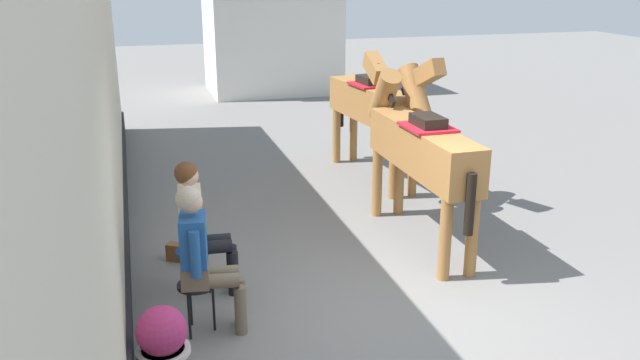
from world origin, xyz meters
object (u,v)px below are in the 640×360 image
at_px(seated_visitor_far, 198,222).
at_px(flower_planter_middle, 163,343).
at_px(saddled_horse_far, 377,105).
at_px(satchel_bag, 180,252).
at_px(saddled_horse_near, 418,146).
at_px(seated_visitor_near, 202,252).

bearing_deg(seated_visitor_far, flower_planter_middle, -108.09).
relative_size(saddled_horse_far, flower_planter_middle, 4.67).
distance_m(seated_visitor_far, saddled_horse_far, 4.24).
distance_m(seated_visitor_far, satchel_bag, 1.09).
bearing_deg(flower_planter_middle, saddled_horse_far, 51.82).
relative_size(saddled_horse_near, satchel_bag, 10.70).
relative_size(seated_visitor_far, saddled_horse_far, 0.46).
bearing_deg(saddled_horse_far, seated_visitor_far, -134.97).
bearing_deg(satchel_bag, seated_visitor_near, 124.31).
distance_m(saddled_horse_near, satchel_bag, 2.98).
xyz_separation_m(seated_visitor_far, saddled_horse_far, (2.98, 2.99, 0.38)).
bearing_deg(saddled_horse_far, satchel_bag, -145.63).
height_order(seated_visitor_far, flower_planter_middle, seated_visitor_far).
relative_size(flower_planter_middle, satchel_bag, 2.29).
xyz_separation_m(seated_visitor_far, flower_planter_middle, (-0.45, -1.38, -0.44)).
relative_size(seated_visitor_near, saddled_horse_near, 0.46).
distance_m(seated_visitor_near, satchel_bag, 1.72).
relative_size(saddled_horse_near, saddled_horse_far, 1.00).
distance_m(saddled_horse_far, satchel_bag, 3.94).
xyz_separation_m(saddled_horse_far, flower_planter_middle, (-3.43, -4.37, -0.82)).
bearing_deg(seated_visitor_near, flower_planter_middle, -122.03).
bearing_deg(seated_visitor_far, saddled_horse_far, 45.03).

